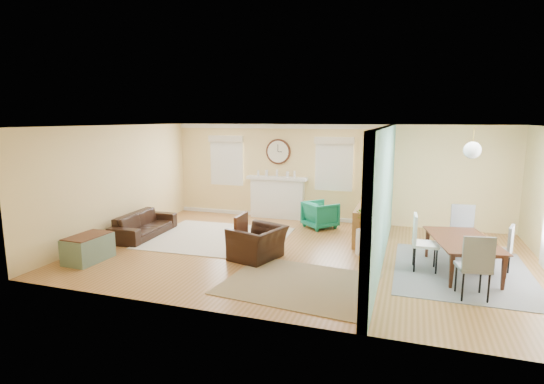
{
  "coord_description": "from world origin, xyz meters",
  "views": [
    {
      "loc": [
        2.0,
        -8.16,
        2.75
      ],
      "look_at": [
        -0.8,
        0.3,
        1.2
      ],
      "focal_mm": 28.0,
      "sensor_mm": 36.0,
      "label": 1
    }
  ],
  "objects_px": {
    "eames_chair": "(258,243)",
    "credenza": "(368,224)",
    "sofa": "(144,224)",
    "dining_table": "(463,256)",
    "green_chair": "(320,215)"
  },
  "relations": [
    {
      "from": "eames_chair",
      "to": "green_chair",
      "type": "relative_size",
      "value": 1.34
    },
    {
      "from": "eames_chair",
      "to": "credenza",
      "type": "bearing_deg",
      "value": 152.02
    },
    {
      "from": "green_chair",
      "to": "credenza",
      "type": "bearing_deg",
      "value": -170.07
    },
    {
      "from": "eames_chair",
      "to": "green_chair",
      "type": "bearing_deg",
      "value": -176.93
    },
    {
      "from": "sofa",
      "to": "dining_table",
      "type": "bearing_deg",
      "value": -95.4
    },
    {
      "from": "sofa",
      "to": "dining_table",
      "type": "distance_m",
      "value": 6.92
    },
    {
      "from": "sofa",
      "to": "green_chair",
      "type": "relative_size",
      "value": 2.54
    },
    {
      "from": "eames_chair",
      "to": "credenza",
      "type": "distance_m",
      "value": 2.77
    },
    {
      "from": "green_chair",
      "to": "dining_table",
      "type": "relative_size",
      "value": 0.42
    },
    {
      "from": "sofa",
      "to": "credenza",
      "type": "distance_m",
      "value": 5.23
    },
    {
      "from": "sofa",
      "to": "credenza",
      "type": "xyz_separation_m",
      "value": [
        5.08,
        1.25,
        0.13
      ]
    },
    {
      "from": "credenza",
      "to": "sofa",
      "type": "bearing_deg",
      "value": -166.22
    },
    {
      "from": "eames_chair",
      "to": "dining_table",
      "type": "height_order",
      "value": "eames_chair"
    },
    {
      "from": "credenza",
      "to": "dining_table",
      "type": "bearing_deg",
      "value": -39.58
    },
    {
      "from": "sofa",
      "to": "green_chair",
      "type": "xyz_separation_m",
      "value": [
        3.8,
        2.06,
        0.06
      ]
    }
  ]
}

